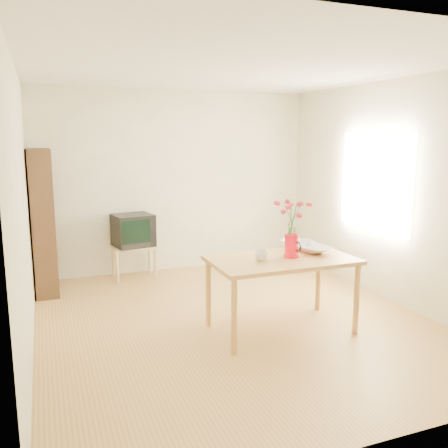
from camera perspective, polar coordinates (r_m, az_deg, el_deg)
name	(u,v)px	position (r m, az deg, el deg)	size (l,w,h in m)	color
room	(237,200)	(4.86, 1.57, 2.94)	(4.50, 4.50, 4.50)	olive
table	(282,266)	(4.77, 6.96, -5.02)	(1.43, 0.82, 0.75)	#B37F3D
tv_stand	(134,251)	(6.69, -10.81, -3.18)	(0.60, 0.45, 0.46)	tan
bookshelf	(43,227)	(6.29, -20.91, -0.32)	(0.28, 0.70, 1.80)	black
pitcher	(291,247)	(4.78, 8.10, -2.71)	(0.15, 0.23, 0.23)	red
flowers	(292,217)	(4.72, 8.19, 0.90)	(0.27, 0.27, 0.38)	#C82F42
mug	(261,256)	(4.63, 4.46, -3.81)	(0.12, 0.12, 0.10)	white
bowl	(306,231)	(5.08, 9.87, -0.86)	(0.44, 0.44, 0.41)	white
teacup_a	(303,235)	(5.07, 9.47, -1.33)	(0.07, 0.07, 0.07)	white
teacup_b	(309,234)	(5.12, 10.17, -1.22)	(0.07, 0.07, 0.07)	white
television	(133,230)	(6.64, -10.92, -0.67)	(0.57, 0.54, 0.44)	black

